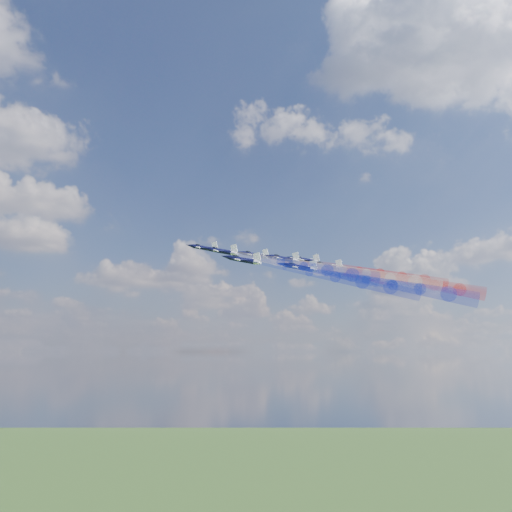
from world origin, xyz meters
TOP-DOWN VIEW (x-y plane):
  - jet_lead at (-19.35, 39.05)m, footprint 13.41×14.39m
  - trail_lead at (-7.04, 20.00)m, footprint 22.59×32.97m
  - jet_inner_left at (-22.52, 22.28)m, footprint 13.41×14.39m
  - trail_inner_left at (-10.21, 3.23)m, footprint 22.59×32.97m
  - jet_inner_right at (-5.33, 34.30)m, footprint 13.41×14.39m
  - trail_inner_right at (6.98, 15.25)m, footprint 22.59×32.97m
  - jet_outer_left at (-24.12, 8.55)m, footprint 13.41×14.39m
  - trail_outer_left at (-11.81, -10.50)m, footprint 22.59×32.97m
  - jet_center_third at (-5.54, 19.00)m, footprint 13.41×14.39m
  - trail_center_third at (6.77, -0.05)m, footprint 22.59×32.97m
  - jet_outer_right at (9.94, 30.20)m, footprint 13.41×14.39m
  - trail_outer_right at (22.25, 11.15)m, footprint 22.59×32.97m
  - jet_rear_left at (-10.12, 5.40)m, footprint 13.41×14.39m
  - trail_rear_left at (2.19, -13.65)m, footprint 22.59×32.97m
  - jet_rear_right at (6.84, 16.20)m, footprint 13.41×14.39m
  - trail_rear_right at (19.15, -2.85)m, footprint 22.59×32.97m

SIDE VIEW (x-z plane):
  - trail_rear_left at x=2.19m, z-range 137.34..149.88m
  - trail_outer_left at x=-11.81m, z-range 138.43..150.97m
  - trail_rear_right at x=19.15m, z-range 140.42..152.95m
  - trail_center_third at x=6.77m, z-range 141.71..154.25m
  - jet_rear_left at x=-10.12m, z-range 145.62..152.30m
  - trail_inner_left at x=-10.21m, z-range 142.70..155.23m
  - jet_outer_left at x=-24.12m, z-range 146.71..153.38m
  - trail_outer_right at x=22.25m, z-range 144.14..156.68m
  - trail_inner_right at x=6.98m, z-range 144.92..157.46m
  - jet_rear_right at x=6.84m, z-range 148.70..155.37m
  - trail_lead at x=-7.04m, z-range 146.39..158.93m
  - jet_center_third at x=-5.54m, z-range 149.99..156.66m
  - jet_inner_left at x=-22.52m, z-range 150.98..157.65m
  - jet_outer_right at x=9.94m, z-range 152.42..159.10m
  - jet_inner_right at x=-5.33m, z-range 153.20..159.87m
  - jet_lead at x=-19.35m, z-range 154.67..161.34m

